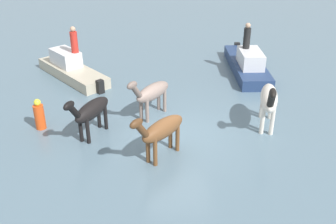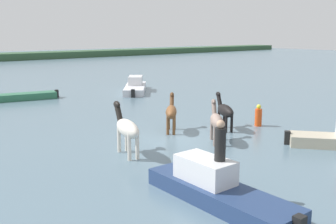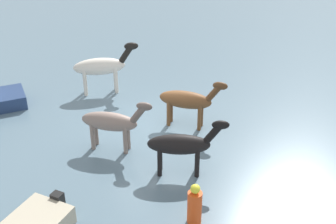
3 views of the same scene
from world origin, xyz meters
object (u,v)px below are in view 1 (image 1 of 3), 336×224
at_px(buoy_channel_marker, 39,115).
at_px(horse_gray_outer, 269,99).
at_px(boat_motor_center, 72,71).
at_px(boat_skiff_near, 247,66).
at_px(horse_rear_stallion, 151,93).
at_px(horse_pinto_flank, 161,130).
at_px(horse_dun_straggler, 91,111).
at_px(person_watcher_seated, 74,41).
at_px(person_helmsman_aft, 247,37).

bearing_deg(buoy_channel_marker, horse_gray_outer, 178.44).
bearing_deg(boat_motor_center, boat_skiff_near, -127.06).
height_order(horse_rear_stallion, horse_pinto_flank, horse_pinto_flank).
xyz_separation_m(horse_dun_straggler, person_watcher_seated, (1.40, -5.44, 0.76)).
bearing_deg(horse_gray_outer, horse_dun_straggler, -72.51).
height_order(horse_dun_straggler, boat_motor_center, horse_dun_straggler).
relative_size(person_watcher_seated, person_helmsman_aft, 1.00).
height_order(boat_skiff_near, person_helmsman_aft, person_helmsman_aft).
xyz_separation_m(horse_dun_straggler, boat_motor_center, (1.66, -5.40, -0.66)).
relative_size(horse_dun_straggler, person_watcher_seated, 1.82).
bearing_deg(person_helmsman_aft, horse_gray_outer, 86.38).
xyz_separation_m(horse_pinto_flank, person_watcher_seated, (3.72, -6.84, 0.74)).
height_order(horse_rear_stallion, buoy_channel_marker, horse_rear_stallion).
distance_m(horse_dun_straggler, horse_gray_outer, 6.12).
height_order(horse_pinto_flank, horse_gray_outer, horse_gray_outer).
relative_size(horse_rear_stallion, boat_motor_center, 0.48).
bearing_deg(boat_motor_center, horse_gray_outer, -162.19).
relative_size(horse_pinto_flank, horse_dun_straggler, 0.90).
height_order(horse_rear_stallion, person_helmsman_aft, person_helmsman_aft).
bearing_deg(person_helmsman_aft, horse_rear_stallion, 44.35).
bearing_deg(boat_skiff_near, person_helmsman_aft, -68.08).
xyz_separation_m(boat_skiff_near, person_watcher_seated, (8.00, 0.29, 1.41)).
height_order(horse_rear_stallion, horse_dun_straggler, horse_rear_stallion).
bearing_deg(horse_dun_straggler, boat_skiff_near, 158.40).
relative_size(horse_rear_stallion, person_watcher_seated, 1.68).
height_order(horse_gray_outer, boat_motor_center, horse_gray_outer).
height_order(horse_dun_straggler, horse_gray_outer, horse_gray_outer).
xyz_separation_m(horse_pinto_flank, horse_dun_straggler, (2.32, -1.40, -0.02)).
xyz_separation_m(horse_rear_stallion, person_helmsman_aft, (-4.41, -4.31, 0.77)).
height_order(boat_motor_center, boat_skiff_near, boat_skiff_near).
height_order(horse_pinto_flank, boat_skiff_near, horse_pinto_flank).
bearing_deg(horse_rear_stallion, horse_gray_outer, 115.02).
bearing_deg(person_watcher_seated, boat_skiff_near, -177.92).
distance_m(horse_gray_outer, boat_motor_center, 9.27).
height_order(horse_rear_stallion, boat_motor_center, horse_rear_stallion).
bearing_deg(person_helmsman_aft, boat_motor_center, 1.91).
bearing_deg(horse_pinto_flank, person_helmsman_aft, -168.35).
bearing_deg(person_helmsman_aft, horse_pinto_flank, 59.76).
bearing_deg(person_helmsman_aft, horse_dun_straggler, 41.37).
height_order(boat_motor_center, person_watcher_seated, person_watcher_seated).
bearing_deg(boat_skiff_near, horse_pinto_flank, -30.23).
xyz_separation_m(horse_rear_stallion, boat_skiff_near, (-4.57, -4.37, -0.66)).
bearing_deg(person_helmsman_aft, buoy_channel_marker, 31.19).
distance_m(horse_pinto_flank, buoy_channel_marker, 4.71).
xyz_separation_m(horse_dun_straggler, boat_skiff_near, (-6.60, -5.73, -0.65)).
bearing_deg(horse_gray_outer, buoy_channel_marker, -77.75).
bearing_deg(horse_pinto_flank, horse_gray_outer, 157.19).
bearing_deg(person_watcher_seated, horse_dun_straggler, 104.46).
xyz_separation_m(person_helmsman_aft, buoy_channel_marker, (8.36, 5.06, -1.24)).
relative_size(horse_pinto_flank, person_watcher_seated, 1.64).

